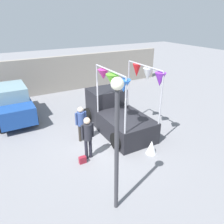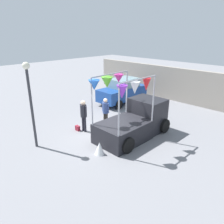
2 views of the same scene
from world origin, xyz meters
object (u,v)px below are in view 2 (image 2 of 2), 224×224
object	(u,v)px
person_customer	(84,113)
person_vendor	(106,109)
handbag	(78,128)
vendor_truck	(136,119)
parked_car	(123,91)
street_lamp	(30,94)
folded_kite_bundle_white	(100,148)

from	to	relation	value
person_customer	person_vendor	bearing A→B (deg)	78.69
person_customer	handbag	distance (m)	1.04
vendor_truck	parked_car	world-z (taller)	vendor_truck
parked_car	street_lamp	xyz separation A→B (m)	(1.79, -8.05, 1.68)
vendor_truck	parked_car	size ratio (longest dim) A/B	1.03
folded_kite_bundle_white	street_lamp	bearing A→B (deg)	-147.89
vendor_truck	person_vendor	size ratio (longest dim) A/B	2.46
person_vendor	folded_kite_bundle_white	size ratio (longest dim) A/B	2.79
person_vendor	handbag	xyz separation A→B (m)	(-0.62, -1.57, -0.87)
vendor_truck	person_customer	bearing A→B (deg)	-142.94
parked_car	folded_kite_bundle_white	bearing A→B (deg)	-54.89
person_customer	handbag	bearing A→B (deg)	-150.26
parked_car	handbag	bearing A→B (deg)	-72.79
handbag	folded_kite_bundle_white	xyz separation A→B (m)	(2.75, -0.80, 0.16)
vendor_truck	person_customer	size ratio (longest dim) A/B	2.29
person_vendor	handbag	distance (m)	1.90
person_vendor	parked_car	bearing A→B (deg)	120.47
vendor_truck	street_lamp	xyz separation A→B (m)	(-2.53, -4.38, 1.72)
parked_car	person_customer	world-z (taller)	parked_car
person_customer	folded_kite_bundle_white	world-z (taller)	person_customer
person_customer	person_vendor	size ratio (longest dim) A/B	1.08
vendor_truck	person_vendor	world-z (taller)	vendor_truck
handbag	vendor_truck	bearing A→B (deg)	36.15
handbag	folded_kite_bundle_white	distance (m)	2.87
vendor_truck	person_customer	distance (m)	2.82
person_customer	parked_car	bearing A→B (deg)	111.13
street_lamp	folded_kite_bundle_white	distance (m)	3.93
person_customer	person_vendor	xyz separation A→B (m)	(0.27, 1.37, -0.09)
handbag	street_lamp	size ratio (longest dim) A/B	0.07
person_vendor	person_customer	bearing A→B (deg)	-101.31
parked_car	person_customer	size ratio (longest dim) A/B	2.22
parked_car	person_customer	xyz separation A→B (m)	(2.07, -5.37, 0.15)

